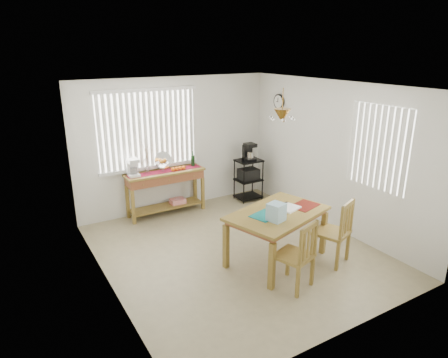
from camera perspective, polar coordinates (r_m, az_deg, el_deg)
ground at (r=6.51m, az=1.74°, el=-10.31°), size 4.00×4.50×0.01m
room_shell at (r=5.91m, az=1.85°, el=4.35°), size 4.20×4.70×2.70m
sideboard at (r=7.76m, az=-8.31°, el=-0.41°), size 1.53×0.43×0.86m
sideboard_items at (r=7.59m, az=-10.20°, el=1.79°), size 1.46×0.36×0.66m
wire_cart at (r=8.46m, az=3.51°, el=0.47°), size 0.52×0.41×0.88m
cart_items at (r=8.32m, az=3.54°, el=3.86°), size 0.21×0.25×0.36m
dining_table at (r=6.01m, az=7.63°, el=-5.49°), size 1.70×1.34×0.80m
table_items at (r=5.76m, az=7.91°, el=-4.57°), size 1.24×0.57×0.25m
chair_left at (r=5.49m, az=10.32°, el=-10.74°), size 0.57×0.57×0.97m
chair_right at (r=6.22m, az=15.49°, el=-7.32°), size 0.61×0.61×1.01m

